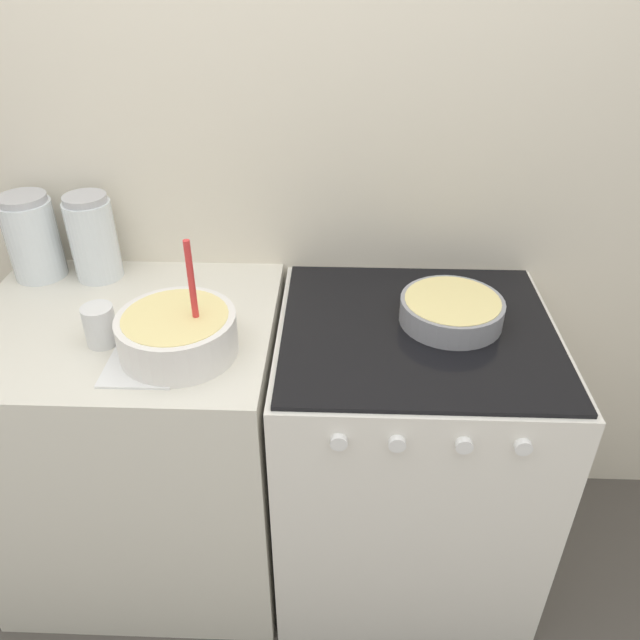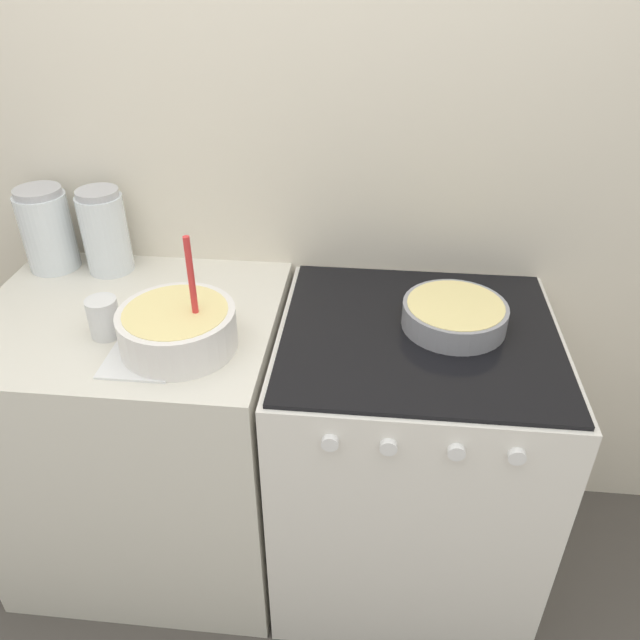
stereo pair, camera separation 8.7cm
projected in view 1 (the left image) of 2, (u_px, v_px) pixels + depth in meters
wall_back at (281, 175)px, 1.83m from camera, size 4.67×0.05×2.40m
countertop_cabinet at (145, 445)px, 1.93m from camera, size 0.83×0.69×0.92m
stove at (406, 452)px, 1.91m from camera, size 0.75×0.71×0.92m
mixing_bowl at (177, 332)px, 1.53m from camera, size 0.29×0.29×0.31m
baking_pan at (451, 310)px, 1.66m from camera, size 0.28×0.28×0.07m
storage_jar_left at (34, 242)px, 1.84m from camera, size 0.15×0.15×0.26m
storage_jar_middle at (94, 243)px, 1.84m from camera, size 0.14×0.14×0.26m
tin_can at (100, 325)px, 1.57m from camera, size 0.08×0.08×0.11m
recipe_page at (146, 357)px, 1.54m from camera, size 0.18×0.24×0.01m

